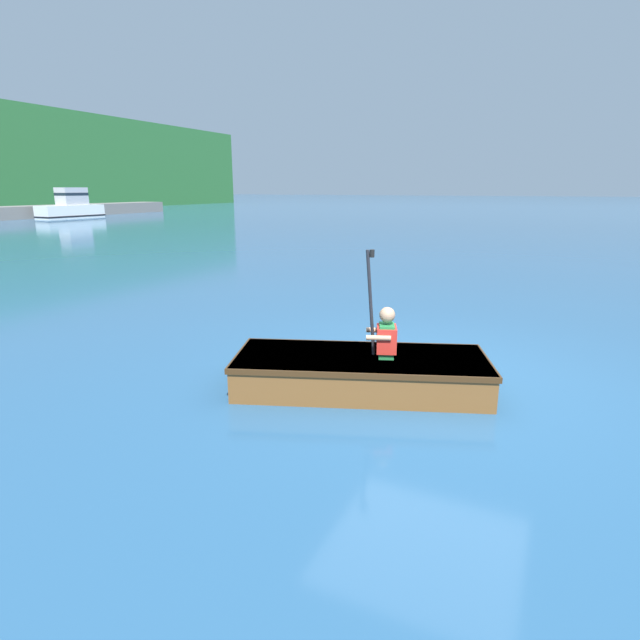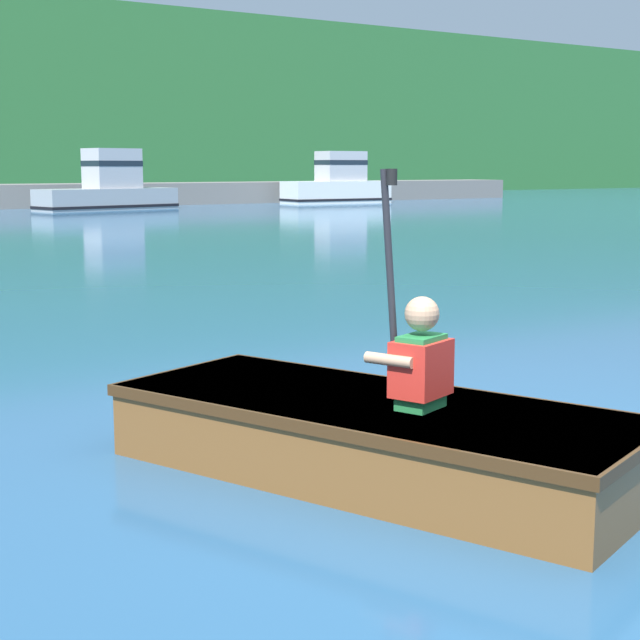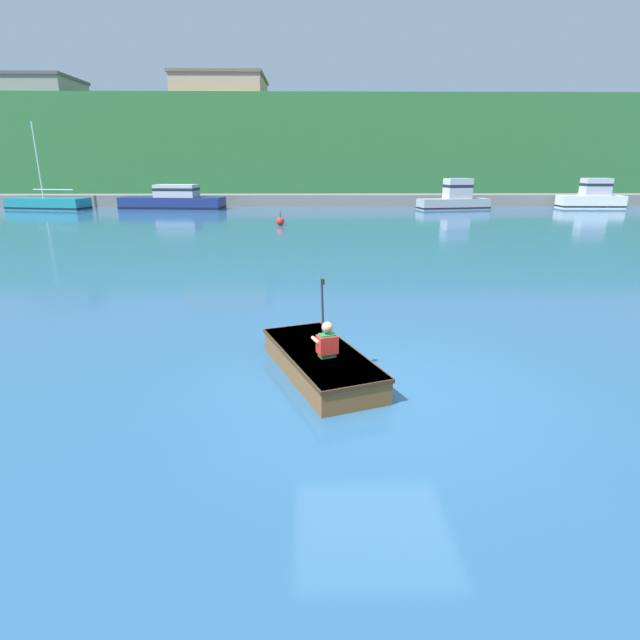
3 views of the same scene
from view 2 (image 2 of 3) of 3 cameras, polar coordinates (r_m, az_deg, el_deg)
The scene contains 5 objects.
ground_plane at distance 5.20m, azimuth 14.88°, elevation -8.98°, with size 300.00×300.00×0.00m, color #28567F.
moored_boat_dock_west_end at distance 42.97m, azimuth 1.03°, elevation 7.90°, with size 4.82×1.89×2.23m.
moored_boat_dock_center_far at distance 37.16m, azimuth -12.19°, elevation 7.47°, with size 5.54×2.57×2.23m.
rowboat_foreground at distance 5.07m, azimuth 2.72°, elevation -6.50°, with size 1.99×2.97×0.39m.
person_paddler at distance 4.81m, azimuth 5.79°, elevation -2.21°, with size 0.42×0.42×1.17m.
Camera 2 is at (-3.73, -3.27, 1.57)m, focal length 55.00 mm.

